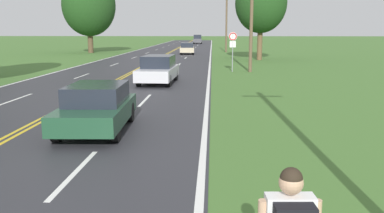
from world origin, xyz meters
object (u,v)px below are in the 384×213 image
traffic_sign (233,42)px  tree_mid_treeline (261,3)px  tree_behind_sign (89,5)px  car_silver_sedan_mid_near (158,69)px  car_champagne_hatchback_mid_far (187,48)px  car_dark_green_sedan_approaching (97,107)px  car_dark_grey_suv_receding (198,39)px

traffic_sign → tree_mid_treeline: bearing=74.7°
traffic_sign → tree_behind_sign: (-17.51, 24.01, 3.95)m
traffic_sign → car_silver_sedan_mid_near: 8.09m
tree_mid_treeline → car_champagne_hatchback_mid_far: bearing=129.8°
car_dark_green_sedan_approaching → car_champagne_hatchback_mid_far: car_champagne_hatchback_mid_far is taller
traffic_sign → car_champagne_hatchback_mid_far: bearing=102.1°
tree_behind_sign → tree_mid_treeline: (20.79, -12.01, -0.54)m
car_champagne_hatchback_mid_far → car_dark_green_sedan_approaching: bearing=-3.3°
tree_mid_treeline → car_dark_green_sedan_approaching: bearing=-105.4°
tree_mid_treeline → car_champagne_hatchback_mid_far: (-7.87, 9.46, -4.79)m
traffic_sign → tree_mid_treeline: 12.90m
car_silver_sedan_mid_near → car_champagne_hatchback_mid_far: size_ratio=1.16×
tree_behind_sign → car_dark_green_sedan_approaching: (12.63, -41.67, -5.37)m
tree_behind_sign → car_silver_sedan_mid_near: 33.68m
traffic_sign → car_dark_grey_suv_receding: size_ratio=0.67×
traffic_sign → car_dark_green_sedan_approaching: (-4.88, -17.66, -1.42)m
car_dark_green_sedan_approaching → traffic_sign: bearing=162.1°
car_dark_green_sedan_approaching → car_champagne_hatchback_mid_far: bearing=177.1°
car_champagne_hatchback_mid_far → car_dark_grey_suv_receding: car_dark_grey_suv_receding is taller
car_silver_sedan_mid_near → car_dark_grey_suv_receding: size_ratio=1.11×
tree_behind_sign → tree_mid_treeline: 24.02m
car_silver_sedan_mid_near → car_dark_green_sedan_approaching: bearing=0.1°
tree_behind_sign → car_dark_grey_suv_receding: bearing=71.0°
tree_behind_sign → car_dark_grey_suv_receding: (12.79, 37.11, -5.09)m
car_silver_sedan_mid_near → car_champagne_hatchback_mid_far: 28.06m
car_champagne_hatchback_mid_far → car_dark_grey_suv_receding: (-0.13, 39.66, 0.24)m
tree_behind_sign → car_champagne_hatchback_mid_far: 14.21m
tree_mid_treeline → car_dark_grey_suv_receding: tree_mid_treeline is taller
tree_behind_sign → car_champagne_hatchback_mid_far: bearing=-11.2°
tree_mid_treeline → car_dark_grey_suv_receding: (-8.00, 49.12, -4.54)m
car_dark_green_sedan_approaching → tree_mid_treeline: bearing=162.1°
car_champagne_hatchback_mid_far → car_dark_grey_suv_receding: bearing=177.3°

